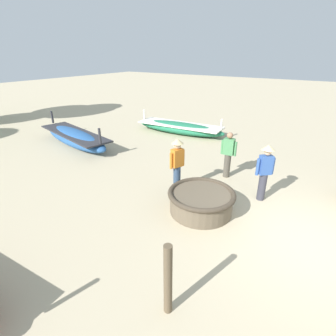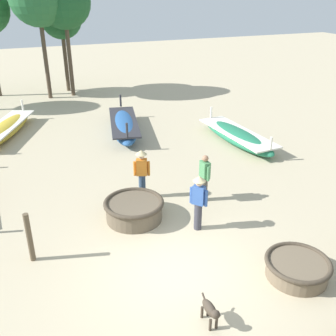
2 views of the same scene
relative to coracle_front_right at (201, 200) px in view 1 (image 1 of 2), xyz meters
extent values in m
plane|color=#BCAD8C|center=(0.16, -2.69, -0.33)|extent=(80.00, 80.00, 0.00)
cylinder|color=brown|center=(0.00, 0.00, -0.06)|extent=(1.65, 1.65, 0.55)
torus|color=#42382B|center=(0.00, 0.00, 0.21)|extent=(1.78, 1.78, 0.13)
ellipsoid|color=#285693|center=(1.80, 7.33, 0.00)|extent=(2.19, 5.05, 0.67)
cube|color=#2D2D33|center=(1.80, 7.33, 0.22)|extent=(2.15, 4.68, 0.06)
cylinder|color=#2D2D33|center=(2.29, 9.54, 0.59)|extent=(0.10, 0.10, 0.60)
cylinder|color=#2D2D33|center=(1.32, 5.12, 0.59)|extent=(0.10, 0.10, 0.60)
ellipsoid|color=#237551|center=(6.06, 4.27, -0.05)|extent=(1.51, 4.93, 0.56)
cube|color=silver|center=(6.06, 4.27, 0.13)|extent=(1.54, 4.55, 0.06)
cylinder|color=silver|center=(5.93, 6.50, 0.43)|extent=(0.10, 0.10, 0.50)
cylinder|color=silver|center=(6.19, 2.03, 0.43)|extent=(0.10, 0.10, 0.50)
cylinder|color=#2D425B|center=(0.64, 1.15, 0.08)|extent=(0.22, 0.22, 0.82)
cube|color=orange|center=(0.64, 1.15, 0.76)|extent=(0.40, 0.33, 0.54)
sphere|color=#DBB28E|center=(0.64, 1.15, 1.14)|extent=(0.20, 0.20, 0.20)
cylinder|color=orange|center=(0.85, 1.07, 0.71)|extent=(0.09, 0.09, 0.48)
cylinder|color=orange|center=(0.44, 1.23, 0.71)|extent=(0.09, 0.09, 0.48)
cone|color=#D1BC84|center=(0.64, 1.15, 1.27)|extent=(0.36, 0.36, 0.14)
cylinder|color=#383842|center=(1.52, -1.17, 0.08)|extent=(0.22, 0.22, 0.82)
cube|color=#33569E|center=(1.52, -1.17, 0.76)|extent=(0.39, 0.40, 0.54)
sphere|color=#DBB28E|center=(1.52, -1.17, 1.14)|extent=(0.20, 0.20, 0.20)
cylinder|color=#33569E|center=(1.38, -1.01, 0.71)|extent=(0.09, 0.09, 0.48)
cylinder|color=#33569E|center=(1.67, -1.33, 0.71)|extent=(0.09, 0.09, 0.48)
cone|color=#D1BC84|center=(1.52, -1.17, 1.27)|extent=(0.36, 0.36, 0.14)
cylinder|color=#4C473D|center=(2.42, 0.24, 0.08)|extent=(0.22, 0.22, 0.82)
cube|color=#4C8E56|center=(2.42, 0.24, 0.76)|extent=(0.24, 0.35, 0.54)
sphere|color=#A37556|center=(2.42, 0.24, 1.14)|extent=(0.20, 0.20, 0.20)
cylinder|color=#4C8E56|center=(2.43, 0.02, 0.71)|extent=(0.09, 0.09, 0.48)
cylinder|color=#4C8E56|center=(2.40, 0.46, 0.71)|extent=(0.09, 0.09, 0.48)
cylinder|color=brown|center=(-2.96, -0.88, 0.34)|extent=(0.14, 0.14, 1.35)
camera|label=1|loc=(-5.50, -2.53, 3.61)|focal=28.00mm
camera|label=2|loc=(-2.78, -9.61, 6.03)|focal=42.00mm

